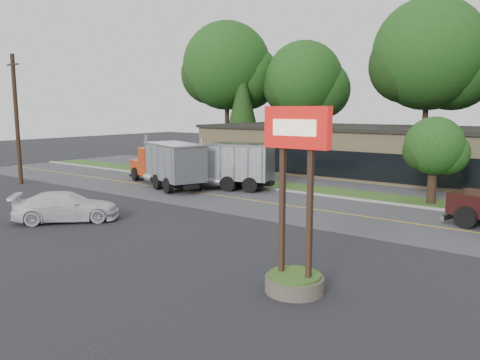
# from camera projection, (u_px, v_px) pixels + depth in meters

# --- Properties ---
(ground) EXTENTS (140.00, 140.00, 0.00)m
(ground) POSITION_uv_depth(u_px,v_px,m) (139.00, 227.00, 23.41)
(ground) COLOR #2F2F33
(ground) RESTS_ON ground
(road) EXTENTS (60.00, 8.00, 0.02)m
(road) POSITION_uv_depth(u_px,v_px,m) (245.00, 200.00, 30.50)
(road) COLOR #59595E
(road) RESTS_ON ground
(center_line) EXTENTS (60.00, 0.12, 0.01)m
(center_line) POSITION_uv_depth(u_px,v_px,m) (245.00, 200.00, 30.50)
(center_line) COLOR gold
(center_line) RESTS_ON ground
(curb) EXTENTS (60.00, 0.30, 0.12)m
(curb) POSITION_uv_depth(u_px,v_px,m) (280.00, 191.00, 33.81)
(curb) COLOR #9E9E99
(curb) RESTS_ON ground
(grass_verge) EXTENTS (60.00, 3.40, 0.03)m
(grass_verge) POSITION_uv_depth(u_px,v_px,m) (293.00, 187.00, 35.22)
(grass_verge) COLOR #366322
(grass_verge) RESTS_ON ground
(far_parking) EXTENTS (60.00, 7.00, 0.02)m
(far_parking) POSITION_uv_depth(u_px,v_px,m) (323.00, 179.00, 39.16)
(far_parking) COLOR #59595E
(far_parking) RESTS_ON ground
(strip_mall) EXTENTS (32.00, 12.00, 4.00)m
(strip_mall) POSITION_uv_depth(u_px,v_px,m) (375.00, 152.00, 42.38)
(strip_mall) COLOR tan
(strip_mall) RESTS_ON ground
(utility_pole) EXTENTS (1.60, 0.32, 10.00)m
(utility_pole) POSITION_uv_depth(u_px,v_px,m) (17.00, 119.00, 36.16)
(utility_pole) COLOR #382619
(utility_pole) RESTS_ON ground
(bilo_sign) EXTENTS (2.20, 1.90, 5.95)m
(bilo_sign) POSITION_uv_depth(u_px,v_px,m) (295.00, 231.00, 14.86)
(bilo_sign) COLOR #6B6054
(bilo_sign) RESTS_ON ground
(tree_far_a) EXTENTS (11.73, 11.04, 16.73)m
(tree_far_a) POSITION_uv_depth(u_px,v_px,m) (229.00, 70.00, 58.95)
(tree_far_a) COLOR #382619
(tree_far_a) RESTS_ON ground
(tree_far_b) EXTENTS (9.64, 9.08, 13.76)m
(tree_far_b) POSITION_uv_depth(u_px,v_px,m) (305.00, 84.00, 54.84)
(tree_far_b) COLOR #382619
(tree_far_b) RESTS_ON ground
(tree_far_c) EXTENTS (11.72, 11.03, 16.72)m
(tree_far_c) POSITION_uv_depth(u_px,v_px,m) (431.00, 60.00, 46.18)
(tree_far_c) COLOR #382619
(tree_far_c) RESTS_ON ground
(evergreen_left) EXTENTS (4.82, 4.82, 10.95)m
(evergreen_left) POSITION_uv_depth(u_px,v_px,m) (243.00, 107.00, 55.69)
(evergreen_left) COLOR #382619
(evergreen_left) RESTS_ON ground
(tree_verge) EXTENTS (3.79, 3.57, 5.41)m
(tree_verge) POSITION_uv_depth(u_px,v_px,m) (435.00, 149.00, 28.73)
(tree_verge) COLOR #382619
(tree_verge) RESTS_ON ground
(dump_truck_red) EXTENTS (9.78, 5.76, 3.36)m
(dump_truck_red) POSITION_uv_depth(u_px,v_px,m) (168.00, 163.00, 35.25)
(dump_truck_red) COLOR black
(dump_truck_red) RESTS_ON ground
(dump_truck_blue) EXTENTS (8.32, 4.77, 3.36)m
(dump_truck_blue) POSITION_uv_depth(u_px,v_px,m) (226.00, 164.00, 34.46)
(dump_truck_blue) COLOR black
(dump_truck_blue) RESTS_ON ground
(rally_car) EXTENTS (5.14, 5.41, 1.54)m
(rally_car) POSITION_uv_depth(u_px,v_px,m) (66.00, 207.00, 24.60)
(rally_car) COLOR silver
(rally_car) RESTS_ON ground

